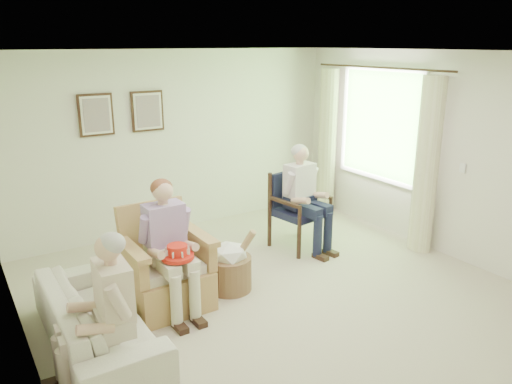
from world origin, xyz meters
TOP-DOWN VIEW (x-y plane):
  - floor at (0.00, 0.00)m, footprint 5.50×5.50m
  - back_wall at (0.00, 2.75)m, footprint 5.00×0.04m
  - left_wall at (-2.50, 0.00)m, footprint 0.04×5.50m
  - right_wall at (2.50, 0.00)m, footprint 0.04×5.50m
  - ceiling at (0.00, 0.00)m, footprint 5.00×5.50m
  - window at (2.46, 1.20)m, footprint 0.13×2.50m
  - curtain_left at (2.33, 0.22)m, footprint 0.34×0.34m
  - curtain_right at (2.33, 2.18)m, footprint 0.34×0.34m
  - framed_print_left at (-1.15, 2.71)m, footprint 0.45×0.05m
  - framed_print_right at (-0.45, 2.71)m, footprint 0.45×0.05m
  - wicker_armchair at (-1.12, 0.67)m, footprint 0.83×0.83m
  - wood_armchair at (1.03, 1.26)m, footprint 0.65×0.61m
  - sofa at (-1.95, 0.28)m, footprint 1.95×0.76m
  - person_wicker at (-1.12, 0.53)m, footprint 0.40×0.62m
  - person_dark at (1.03, 1.09)m, footprint 0.40×0.63m
  - person_sofa at (-1.95, -0.26)m, footprint 0.42×0.63m
  - red_hat at (-1.11, 0.33)m, footprint 0.32×0.32m
  - hatbox at (-0.38, 0.60)m, footprint 0.64×0.64m

SIDE VIEW (x-z plane):
  - floor at x=0.00m, z-range 0.00..0.00m
  - sofa at x=-1.95m, z-range 0.00..0.57m
  - hatbox at x=-0.38m, z-range -0.08..0.65m
  - wicker_armchair at x=-1.12m, z-range -0.19..0.87m
  - wood_armchair at x=1.03m, z-range 0.05..1.05m
  - person_sofa at x=-1.95m, z-range 0.08..1.32m
  - red_hat at x=-1.11m, z-range 0.64..0.78m
  - person_wicker at x=-1.12m, z-range 0.12..1.48m
  - person_dark at x=1.03m, z-range 0.12..1.51m
  - curtain_left at x=2.33m, z-range 0.00..2.30m
  - curtain_right at x=2.33m, z-range 0.00..2.30m
  - back_wall at x=0.00m, z-range 0.00..2.60m
  - left_wall at x=-2.50m, z-range 0.00..2.60m
  - right_wall at x=2.50m, z-range 0.00..2.60m
  - window at x=2.46m, z-range 0.77..2.40m
  - framed_print_left at x=-1.15m, z-range 1.51..2.06m
  - framed_print_right at x=-0.45m, z-range 1.51..2.06m
  - ceiling at x=0.00m, z-range 2.59..2.61m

